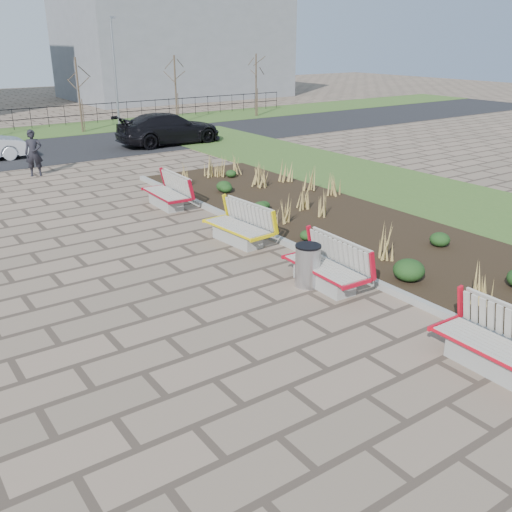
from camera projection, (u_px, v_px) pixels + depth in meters
ground at (288, 387)px, 8.84m from camera, size 120.00×120.00×0.00m
planting_bed at (353, 228)px, 15.99m from camera, size 4.50×18.00×0.10m
planting_curb at (288, 244)px, 14.73m from camera, size 0.16×18.00×0.15m
grass_verge_near at (459, 203)px, 18.55m from camera, size 5.00×38.00×0.04m
bench_a at (496, 344)px, 9.09m from camera, size 0.94×2.12×1.00m
bench_b at (324, 265)px, 12.24m from camera, size 0.97×2.13×1.00m
bench_c at (237, 225)px, 14.84m from camera, size 1.06×2.16×1.00m
bench_d at (165, 192)px, 18.01m from camera, size 0.97×2.13×1.00m
litter_bin at (308, 266)px, 12.28m from camera, size 0.54×0.54×0.92m
pedestrian at (34, 153)px, 21.93m from camera, size 0.75×0.62×1.78m
car_black at (169, 128)px, 28.44m from camera, size 5.30×2.16×1.54m
tree_d at (79, 95)px, 31.56m from camera, size 1.40×1.40×4.00m
tree_e at (176, 90)px, 34.77m from camera, size 1.40×1.40×4.00m
tree_f at (256, 85)px, 37.99m from camera, size 1.40×1.40×4.00m
lamp_east at (115, 75)px, 31.89m from camera, size 0.24×0.60×6.00m
building_grey at (173, 37)px, 49.83m from camera, size 18.00×12.00×10.00m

